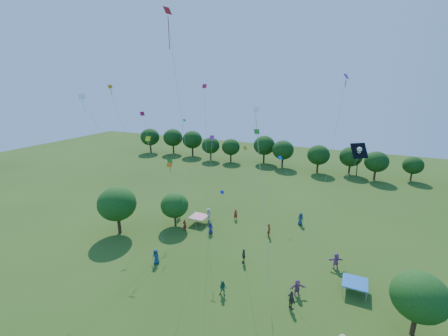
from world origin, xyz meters
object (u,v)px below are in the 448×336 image
at_px(red_high_kite, 173,58).
at_px(pirate_kite, 357,154).
at_px(tent_blue, 355,282).
at_px(tent_red_stripe, 199,217).
at_px(near_tree_north, 175,205).
at_px(near_tree_east, 420,297).
at_px(near_tree_west, 117,204).

bearing_deg(red_high_kite, pirate_kite, -13.46).
bearing_deg(tent_blue, red_high_kite, -179.94).
xyz_separation_m(tent_red_stripe, pirate_kite, (18.92, -10.76, 13.03)).
height_order(tent_red_stripe, pirate_kite, pirate_kite).
height_order(near_tree_north, red_high_kite, red_high_kite).
distance_m(pirate_kite, red_high_kite, 19.51).
bearing_deg(pirate_kite, tent_blue, 73.96).
bearing_deg(red_high_kite, tent_red_stripe, 101.02).
bearing_deg(red_high_kite, near_tree_east, -8.52).
distance_m(tent_red_stripe, pirate_kite, 25.37).
distance_m(near_tree_west, near_tree_east, 32.69).
xyz_separation_m(near_tree_east, red_high_kite, (-23.13, 3.47, 17.75)).
distance_m(tent_blue, red_high_kite, 27.65).
relative_size(near_tree_east, pirate_kite, 0.39).
xyz_separation_m(near_tree_west, red_high_kite, (9.37, 0.11, 17.15)).
distance_m(near_tree_west, tent_blue, 28.40).
bearing_deg(tent_red_stripe, pirate_kite, -29.63).
distance_m(tent_red_stripe, red_high_kite, 21.28).
height_order(near_tree_west, near_tree_east, near_tree_west).
distance_m(near_tree_west, near_tree_north, 7.33).
xyz_separation_m(near_tree_west, tent_red_stripe, (8.10, 6.64, -3.06)).
height_order(near_tree_north, tent_red_stripe, near_tree_north).
bearing_deg(near_tree_west, tent_blue, 0.25).
bearing_deg(near_tree_west, tent_red_stripe, 39.36).
bearing_deg(near_tree_east, red_high_kite, 171.48).
xyz_separation_m(near_tree_west, tent_blue, (28.24, 0.12, -3.06)).
bearing_deg(red_high_kite, near_tree_north, 129.97).
distance_m(near_tree_east, tent_red_stripe, 26.49).
xyz_separation_m(pirate_kite, red_high_kite, (-17.65, 4.22, 7.18)).
height_order(near_tree_north, pirate_kite, pirate_kite).
bearing_deg(near_tree_north, near_tree_east, -16.72).
distance_m(near_tree_west, tent_red_stripe, 10.91).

